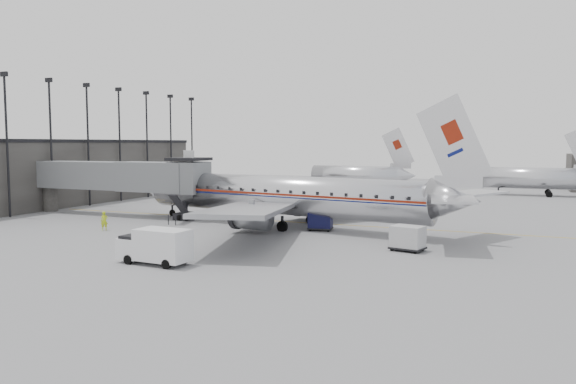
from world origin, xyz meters
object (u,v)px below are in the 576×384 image
airliner (286,195)px  ramp_worker (104,221)px  baggage_cart_navy (320,220)px  baggage_cart_white (408,238)px  service_van (155,245)px

airliner → ramp_worker: bearing=-140.1°
airliner → ramp_worker: (-14.28, -8.30, -2.10)m
baggage_cart_navy → baggage_cart_white: bearing=-45.6°
service_van → baggage_cart_white: 17.93m
service_van → baggage_cart_white: size_ratio=1.89×
airliner → service_van: 18.48m
airliner → ramp_worker: airliner is taller
airliner → baggage_cart_white: (12.77, -7.55, -1.98)m
airliner → service_van: size_ratio=7.28×
airliner → service_van: (-1.56, -18.33, -1.73)m
baggage_cart_white → airliner: bearing=162.8°
airliner → baggage_cart_white: 14.97m
baggage_cart_navy → ramp_worker: ramp_worker is taller
airliner → baggage_cart_navy: (3.72, -0.88, -2.05)m
baggage_cart_navy → ramp_worker: size_ratio=1.40×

